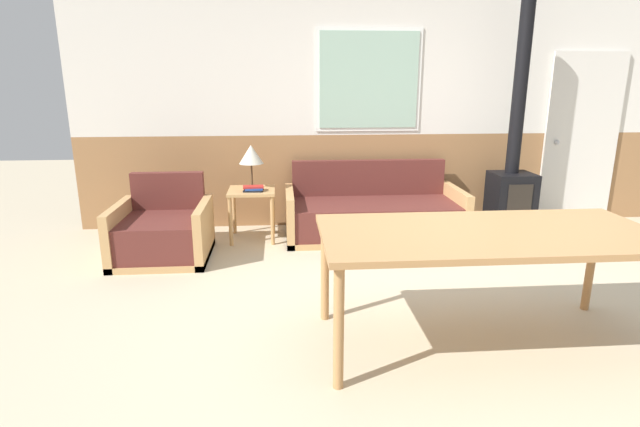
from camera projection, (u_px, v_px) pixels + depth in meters
ground_plane at (461, 322)px, 3.60m from camera, size 16.00×16.00×0.00m
wall_back at (389, 109)px, 5.77m from camera, size 7.20×0.09×2.70m
couch at (373, 215)px, 5.53m from camera, size 1.93×0.86×0.80m
armchair at (163, 234)px, 4.86m from camera, size 0.88×0.86×0.78m
side_table at (252, 199)px, 5.37m from camera, size 0.49×0.49×0.55m
table_lamp at (251, 155)px, 5.33m from camera, size 0.26×0.26×0.47m
book_stack at (253, 189)px, 5.26m from camera, size 0.22×0.17×0.05m
dining_table at (488, 241)px, 3.14m from camera, size 2.11×0.97×0.78m
wood_stove at (513, 170)px, 5.59m from camera, size 0.46×0.43×2.53m
entry_door at (581, 139)px, 5.99m from camera, size 0.91×0.09×2.01m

